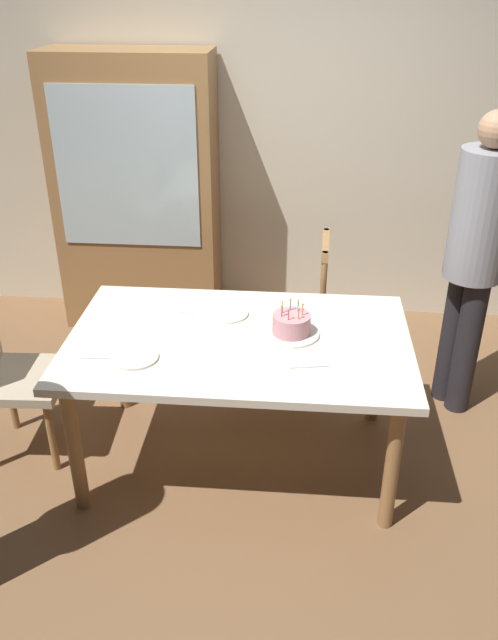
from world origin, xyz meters
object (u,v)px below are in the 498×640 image
(chair_upholstered, at_px, (3,366))
(china_cabinet, at_px, (137,195))
(person_guest, at_px, (476,251))
(plate_far_side, at_px, (227,313))
(dining_table, at_px, (239,352))
(chair_spindle_back, at_px, (294,313))
(plate_near_celebrant, at_px, (135,357))
(birthday_cake, at_px, (291,326))

(chair_upholstered, bearing_deg, china_cabinet, 76.83)
(chair_upholstered, xyz_separation_m, person_guest, (2.46, 0.64, 0.46))
(plate_far_side, bearing_deg, dining_table, -70.25)
(chair_spindle_back, height_order, chair_upholstered, same)
(plate_near_celebrant, bearing_deg, chair_upholstered, 163.89)
(china_cabinet, bearing_deg, person_guest, -23.88)
(birthday_cake, xyz_separation_m, chair_spindle_back, (0.01, 0.79, -0.34))
(person_guest, xyz_separation_m, china_cabinet, (-2.09, 0.93, -0.04))
(china_cabinet, bearing_deg, birthday_cake, -53.50)
(birthday_cake, xyz_separation_m, person_guest, (0.98, 0.58, 0.19))
(birthday_cake, relative_size, chair_upholstered, 0.29)
(china_cabinet, bearing_deg, plate_near_celebrant, -77.43)
(birthday_cake, relative_size, china_cabinet, 0.15)
(chair_spindle_back, bearing_deg, dining_table, -107.26)
(birthday_cake, height_order, chair_spindle_back, chair_spindle_back)
(chair_spindle_back, height_order, person_guest, person_guest)
(chair_upholstered, bearing_deg, dining_table, 0.57)
(plate_near_celebrant, distance_m, person_guest, 1.92)
(china_cabinet, bearing_deg, dining_table, -61.07)
(birthday_cake, relative_size, chair_spindle_back, 0.29)
(chair_spindle_back, bearing_deg, china_cabinet, 147.31)
(dining_table, xyz_separation_m, plate_far_side, (-0.08, 0.23, 0.09))
(dining_table, relative_size, plate_near_celebrant, 7.63)
(birthday_cake, xyz_separation_m, chair_upholstered, (-1.48, -0.06, -0.27))
(chair_upholstered, distance_m, china_cabinet, 1.67)
(dining_table, distance_m, china_cabinet, 1.80)
(plate_near_celebrant, relative_size, plate_far_side, 1.00)
(dining_table, bearing_deg, chair_spindle_back, 72.74)
(plate_far_side, xyz_separation_m, chair_spindle_back, (0.34, 0.60, -0.30))
(dining_table, distance_m, plate_far_side, 0.26)
(birthday_cake, bearing_deg, plate_far_side, 151.63)
(chair_spindle_back, relative_size, person_guest, 0.55)
(dining_table, distance_m, birthday_cake, 0.29)
(dining_table, bearing_deg, plate_far_side, 109.75)
(plate_far_side, xyz_separation_m, person_guest, (1.32, 0.40, 0.24))
(plate_near_celebrant, xyz_separation_m, plate_far_side, (0.38, 0.47, 0.00))
(plate_near_celebrant, distance_m, plate_far_side, 0.60)
(chair_spindle_back, bearing_deg, plate_near_celebrant, -123.96)
(dining_table, height_order, china_cabinet, china_cabinet)
(dining_table, relative_size, chair_upholstered, 1.77)
(plate_near_celebrant, distance_m, chair_spindle_back, 1.33)
(plate_far_side, relative_size, chair_spindle_back, 0.23)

